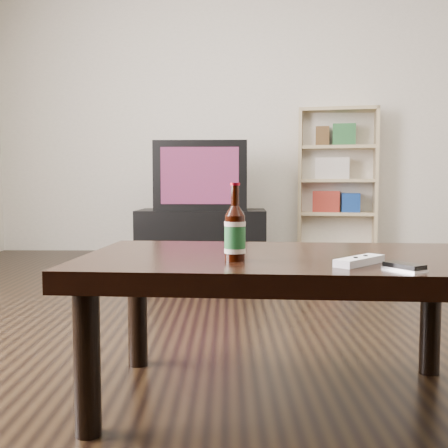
{
  "coord_description": "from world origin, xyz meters",
  "views": [
    {
      "loc": [
        -0.29,
        -2.12,
        0.65
      ],
      "look_at": [
        -0.3,
        -0.7,
        0.54
      ],
      "focal_mm": 42.0,
      "sensor_mm": 36.0,
      "label": 1
    }
  ],
  "objects_px": {
    "coffee_table": "(284,274)",
    "beer_bottle": "(235,233)",
    "tv_stand": "(202,235)",
    "phone": "(404,267)",
    "tv": "(202,176)",
    "bookshelf": "(337,178)",
    "remote": "(360,261)"
  },
  "relations": [
    {
      "from": "coffee_table",
      "to": "remote",
      "type": "relative_size",
      "value": 7.67
    },
    {
      "from": "tv_stand",
      "to": "tv",
      "type": "distance_m",
      "value": 0.5
    },
    {
      "from": "phone",
      "to": "tv_stand",
      "type": "bearing_deg",
      "value": 68.85
    },
    {
      "from": "bookshelf",
      "to": "coffee_table",
      "type": "height_order",
      "value": "bookshelf"
    },
    {
      "from": "bookshelf",
      "to": "remote",
      "type": "height_order",
      "value": "bookshelf"
    },
    {
      "from": "coffee_table",
      "to": "tv_stand",
      "type": "bearing_deg",
      "value": 97.52
    },
    {
      "from": "beer_bottle",
      "to": "bookshelf",
      "type": "bearing_deg",
      "value": 74.27
    },
    {
      "from": "coffee_table",
      "to": "beer_bottle",
      "type": "xyz_separation_m",
      "value": [
        -0.15,
        -0.12,
        0.13
      ]
    },
    {
      "from": "tv_stand",
      "to": "bookshelf",
      "type": "distance_m",
      "value": 1.51
    },
    {
      "from": "tv_stand",
      "to": "coffee_table",
      "type": "bearing_deg",
      "value": -80.88
    },
    {
      "from": "bookshelf",
      "to": "coffee_table",
      "type": "relative_size",
      "value": 1.12
    },
    {
      "from": "tv_stand",
      "to": "phone",
      "type": "bearing_deg",
      "value": -76.95
    },
    {
      "from": "tv_stand",
      "to": "coffee_table",
      "type": "distance_m",
      "value": 2.97
    },
    {
      "from": "tv",
      "to": "phone",
      "type": "bearing_deg",
      "value": -76.94
    },
    {
      "from": "tv",
      "to": "beer_bottle",
      "type": "bearing_deg",
      "value": -83.89
    },
    {
      "from": "tv_stand",
      "to": "bookshelf",
      "type": "relative_size",
      "value": 0.79
    },
    {
      "from": "beer_bottle",
      "to": "remote",
      "type": "distance_m",
      "value": 0.34
    },
    {
      "from": "tv",
      "to": "beer_bottle",
      "type": "height_order",
      "value": "tv"
    },
    {
      "from": "remote",
      "to": "tv",
      "type": "bearing_deg",
      "value": 144.78
    },
    {
      "from": "tv",
      "to": "tv_stand",
      "type": "bearing_deg",
      "value": 90.0
    },
    {
      "from": "phone",
      "to": "tv",
      "type": "bearing_deg",
      "value": 68.85
    },
    {
      "from": "coffee_table",
      "to": "beer_bottle",
      "type": "bearing_deg",
      "value": -141.02
    },
    {
      "from": "tv_stand",
      "to": "coffee_table",
      "type": "height_order",
      "value": "coffee_table"
    },
    {
      "from": "bookshelf",
      "to": "coffee_table",
      "type": "distance_m",
      "value": 3.69
    },
    {
      "from": "bookshelf",
      "to": "coffee_table",
      "type": "xyz_separation_m",
      "value": [
        -0.89,
        -3.57,
        -0.33
      ]
    },
    {
      "from": "tv_stand",
      "to": "remote",
      "type": "bearing_deg",
      "value": -78.16
    },
    {
      "from": "beer_bottle",
      "to": "tv_stand",
      "type": "bearing_deg",
      "value": 94.5
    },
    {
      "from": "bookshelf",
      "to": "phone",
      "type": "relative_size",
      "value": 12.32
    },
    {
      "from": "bookshelf",
      "to": "remote",
      "type": "xyz_separation_m",
      "value": [
        -0.71,
        -3.76,
        -0.26
      ]
    },
    {
      "from": "tv",
      "to": "bookshelf",
      "type": "height_order",
      "value": "bookshelf"
    },
    {
      "from": "tv",
      "to": "bookshelf",
      "type": "distance_m",
      "value": 1.42
    },
    {
      "from": "coffee_table",
      "to": "phone",
      "type": "xyz_separation_m",
      "value": [
        0.26,
        -0.28,
        0.07
      ]
    }
  ]
}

